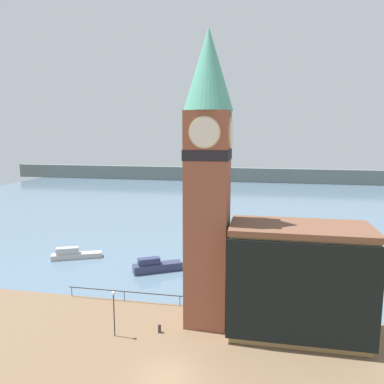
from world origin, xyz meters
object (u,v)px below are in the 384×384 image
boat_near (156,266)px  lamp_post (114,305)px  boat_far (74,254)px  pier_building (298,280)px  mooring_bollard_near (159,328)px  clock_tower (208,173)px

boat_near → lamp_post: (0.82, -15.39, 2.14)m
boat_near → boat_far: boat_near is taller
pier_building → mooring_bollard_near: (-11.81, -2.19, -4.46)m
boat_far → lamp_post: 22.65m
clock_tower → lamp_post: (-7.46, -4.04, -11.07)m
mooring_bollard_near → boat_far: bearing=135.7°
pier_building → boat_far: (-28.98, 14.57, -4.29)m
boat_far → clock_tower: bearing=-57.5°
pier_building → lamp_post: pier_building is taller
clock_tower → boat_far: clock_tower is taller
clock_tower → boat_near: 19.27m
pier_building → boat_far: bearing=153.3°
clock_tower → pier_building: (8.01, -0.57, -9.02)m
clock_tower → boat_far: bearing=146.3°
boat_near → mooring_bollard_near: 14.80m
pier_building → boat_near: (-16.29, 11.92, -4.18)m
boat_far → boat_near: bearing=-35.6°
lamp_post → boat_far: bearing=126.8°
pier_building → lamp_post: bearing=-167.3°
boat_near → lamp_post: size_ratio=1.51×
clock_tower → mooring_bollard_near: clock_tower is taller
clock_tower → lamp_post: bearing=-151.5°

